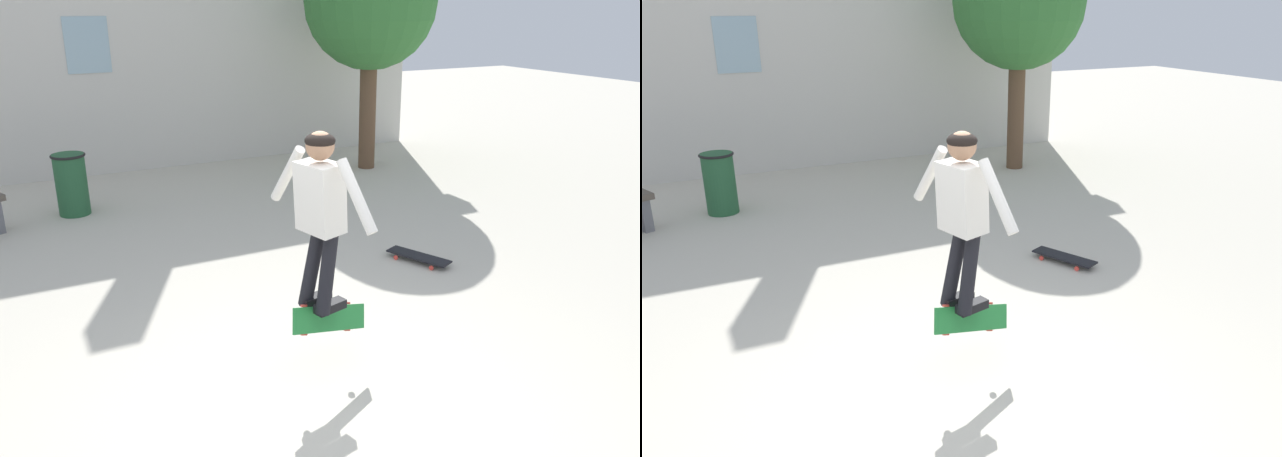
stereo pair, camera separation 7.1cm
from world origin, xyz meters
The scene contains 7 objects.
ground_plane centered at (0.00, 0.00, 0.00)m, with size 40.00×40.00×0.00m, color beige.
building_backdrop centered at (0.02, 7.96, 2.12)m, with size 12.32×0.52×5.42m.
tree_right centered at (4.03, 6.10, 2.85)m, with size 2.27×2.27×4.01m.
trash_bin centered at (-1.08, 5.68, 0.46)m, with size 0.47×0.47×0.88m.
skater centered at (0.17, 0.39, 1.45)m, with size 0.36×1.13×1.38m.
skateboard_flipping centered at (0.25, 0.38, 0.52)m, with size 0.76×0.31×0.40m.
skateboard_resting centered at (2.28, 1.99, 0.07)m, with size 0.50×0.79×0.08m.
Camera 2 is at (-1.73, -3.50, 2.86)m, focal length 35.00 mm.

